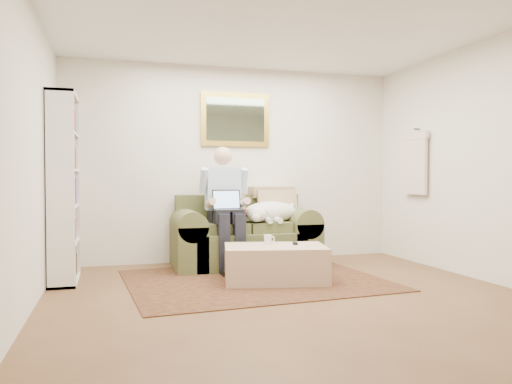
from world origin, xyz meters
name	(u,v)px	position (x,y,z in m)	size (l,w,h in m)	color
room_shell	(289,158)	(0.00, 0.35, 1.30)	(4.51, 5.00, 2.61)	brown
rug	(255,280)	(-0.12, 1.10, 0.01)	(2.67, 2.14, 0.01)	black
sofa	(244,242)	(0.00, 2.02, 0.31)	(1.79, 0.91, 1.07)	#586233
seated_man	(226,208)	(-0.27, 1.85, 0.75)	(0.59, 0.84, 1.50)	#8CADD8
laptop	(227,205)	(-0.27, 1.78, 0.79)	(0.35, 0.27, 0.25)	black
sleeping_dog	(270,212)	(0.32, 1.92, 0.68)	(0.74, 0.46, 0.27)	white
ottoman	(275,264)	(0.07, 0.98, 0.19)	(1.07, 0.68, 0.39)	#CFA98A
coffee_mug	(268,239)	(0.04, 1.14, 0.44)	(0.08, 0.08, 0.10)	white
tv_remote	(295,243)	(0.32, 1.03, 0.40)	(0.05, 0.15, 0.02)	black
bookshelf	(64,188)	(-2.10, 1.60, 1.00)	(0.28, 0.80, 2.00)	white
wall_mirror	(235,120)	(0.00, 2.47, 1.90)	(0.94, 0.04, 0.72)	gold
hanging_shirt	(415,160)	(2.19, 1.60, 1.35)	(0.06, 0.52, 0.90)	#F6DACC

